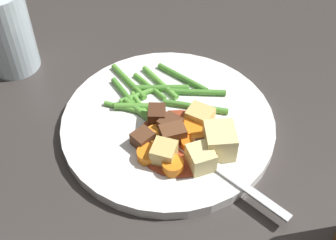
{
  "coord_description": "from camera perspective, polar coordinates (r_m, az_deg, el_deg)",
  "views": [
    {
      "loc": [
        0.39,
        -0.06,
        0.44
      ],
      "look_at": [
        0.0,
        0.0,
        0.01
      ],
      "focal_mm": 49.67,
      "sensor_mm": 36.0,
      "label": 1
    }
  ],
  "objects": [
    {
      "name": "green_bean_6",
      "position": [
        0.63,
        1.76,
        5.22
      ],
      "size": [
        0.06,
        0.06,
        0.01
      ],
      "primitive_type": "cylinder",
      "rotation": [
        0.0,
        1.57,
        3.87
      ],
      "color": "#4C8E33",
      "rests_on": "dinner_plate"
    },
    {
      "name": "green_bean_4",
      "position": [
        0.61,
        3.58,
        3.45
      ],
      "size": [
        0.02,
        0.07,
        0.01
      ],
      "primitive_type": "cylinder",
      "rotation": [
        0.0,
        1.57,
        4.51
      ],
      "color": "#4C8E33",
      "rests_on": "dinner_plate"
    },
    {
      "name": "green_bean_9",
      "position": [
        0.61,
        -1.06,
        3.94
      ],
      "size": [
        0.02,
        0.07,
        0.01
      ],
      "primitive_type": "cylinder",
      "rotation": [
        0.0,
        1.57,
        4.56
      ],
      "color": "#4C8E33",
      "rests_on": "dinner_plate"
    },
    {
      "name": "green_bean_11",
      "position": [
        0.59,
        -3.31,
        1.68
      ],
      "size": [
        0.05,
        0.02,
        0.01
      ],
      "primitive_type": "cylinder",
      "rotation": [
        0.0,
        1.57,
        3.46
      ],
      "color": "#66AD42",
      "rests_on": "dinner_plate"
    },
    {
      "name": "carrot_slice_3",
      "position": [
        0.56,
        3.18,
        -0.96
      ],
      "size": [
        0.04,
        0.04,
        0.01
      ],
      "primitive_type": "cylinder",
      "rotation": [
        0.0,
        0.0,
        0.18
      ],
      "color": "orange",
      "rests_on": "dinner_plate"
    },
    {
      "name": "meat_chunk_4",
      "position": [
        0.55,
        -3.12,
        -2.29
      ],
      "size": [
        0.03,
        0.03,
        0.02
      ],
      "primitive_type": "cube",
      "rotation": [
        0.0,
        0.0,
        0.61
      ],
      "color": "#56331E",
      "rests_on": "dinner_plate"
    },
    {
      "name": "green_bean_1",
      "position": [
        0.58,
        -2.89,
        0.61
      ],
      "size": [
        0.07,
        0.05,
        0.01
      ],
      "primitive_type": "cylinder",
      "rotation": [
        0.0,
        1.57,
        3.75
      ],
      "color": "#599E38",
      "rests_on": "dinner_plate"
    },
    {
      "name": "green_bean_3",
      "position": [
        0.59,
        3.4,
        1.65
      ],
      "size": [
        0.04,
        0.08,
        0.01
      ],
      "primitive_type": "cylinder",
      "rotation": [
        0.0,
        1.57,
        4.34
      ],
      "color": "#4C8E33",
      "rests_on": "dinner_plate"
    },
    {
      "name": "fork",
      "position": [
        0.53,
        6.32,
        -6.0
      ],
      "size": [
        0.15,
        0.12,
        0.0
      ],
      "color": "silver",
      "rests_on": "dinner_plate"
    },
    {
      "name": "potato_chunk_3",
      "position": [
        0.53,
        6.35,
        -2.56
      ],
      "size": [
        0.04,
        0.04,
        0.03
      ],
      "primitive_type": "cube",
      "rotation": [
        0.0,
        0.0,
        3.07
      ],
      "color": "#EAD68C",
      "rests_on": "dinner_plate"
    },
    {
      "name": "green_bean_2",
      "position": [
        0.62,
        -2.28,
        4.15
      ],
      "size": [
        0.06,
        0.04,
        0.01
      ],
      "primitive_type": "cylinder",
      "rotation": [
        0.0,
        1.57,
        3.7
      ],
      "color": "#599E38",
      "rests_on": "dinner_plate"
    },
    {
      "name": "carrot_slice_1",
      "position": [
        0.54,
        2.98,
        -2.86
      ],
      "size": [
        0.03,
        0.03,
        0.01
      ],
      "primitive_type": "cylinder",
      "rotation": [
        0.0,
        0.0,
        5.94
      ],
      "color": "orange",
      "rests_on": "dinner_plate"
    },
    {
      "name": "potato_chunk_1",
      "position": [
        0.53,
        -0.51,
        -4.09
      ],
      "size": [
        0.04,
        0.04,
        0.02
      ],
      "primitive_type": "cube",
      "rotation": [
        0.0,
        0.0,
        4.25
      ],
      "color": "#DBBC6B",
      "rests_on": "dinner_plate"
    },
    {
      "name": "green_bean_7",
      "position": [
        0.61,
        -5.5,
        3.46
      ],
      "size": [
        0.05,
        0.03,
        0.01
      ],
      "primitive_type": "cylinder",
      "rotation": [
        0.0,
        1.57,
        3.54
      ],
      "color": "#4C8E33",
      "rests_on": "dinner_plate"
    },
    {
      "name": "water_glass",
      "position": [
        0.67,
        -19.26,
        10.29
      ],
      "size": [
        0.07,
        0.07,
        0.12
      ],
      "primitive_type": "cylinder",
      "color": "silver",
      "rests_on": "ground_plane"
    },
    {
      "name": "green_bean_0",
      "position": [
        0.59,
        -4.36,
        1.26
      ],
      "size": [
        0.04,
        0.07,
        0.01
      ],
      "primitive_type": "cylinder",
      "rotation": [
        0.0,
        1.57,
        4.23
      ],
      "color": "#599E38",
      "rests_on": "dinner_plate"
    },
    {
      "name": "green_bean_8",
      "position": [
        0.59,
        -3.6,
        1.67
      ],
      "size": [
        0.02,
        0.06,
        0.01
      ],
      "primitive_type": "cylinder",
      "rotation": [
        0.0,
        1.57,
        4.52
      ],
      "color": "#599E38",
      "rests_on": "dinner_plate"
    },
    {
      "name": "meat_chunk_0",
      "position": [
        0.56,
        0.11,
        -0.68
      ],
      "size": [
        0.03,
        0.03,
        0.02
      ],
      "primitive_type": "cube",
      "rotation": [
        0.0,
        0.0,
        5.42
      ],
      "color": "#56331E",
      "rests_on": "dinner_plate"
    },
    {
      "name": "potato_chunk_2",
      "position": [
        0.52,
        4.04,
        -4.68
      ],
      "size": [
        0.03,
        0.03,
        0.03
      ],
      "primitive_type": "cube",
      "rotation": [
        0.0,
        0.0,
        0.19
      ],
      "color": "#EAD68C",
      "rests_on": "dinner_plate"
    },
    {
      "name": "stew_sauce",
      "position": [
        0.55,
        1.38,
        -2.72
      ],
      "size": [
        0.1,
        0.1,
        0.0
      ],
      "primitive_type": "cylinder",
      "color": "#93381E",
      "rests_on": "dinner_plate"
    },
    {
      "name": "meat_chunk_1",
      "position": [
        0.55,
        0.72,
        -1.8
      ],
      "size": [
        0.02,
        0.03,
        0.02
      ],
      "primitive_type": "cube",
      "rotation": [
        0.0,
        0.0,
        0.14
      ],
      "color": "brown",
      "rests_on": "dinner_plate"
    },
    {
      "name": "carrot_slice_4",
      "position": [
        0.55,
        -1.35,
        -1.93
      ],
      "size": [
        0.04,
        0.04,
        0.01
      ],
      "primitive_type": "cylinder",
      "rotation": [
        0.0,
        0.0,
        0.56
      ],
      "color": "orange",
      "rests_on": "dinner_plate"
    },
    {
      "name": "carrot_slice_0",
      "position": [
        0.52,
        0.58,
        -5.66
      ],
      "size": [
        0.03,
        0.03,
        0.01
      ],
      "primitive_type": "cylinder",
      "rotation": [
        0.0,
        0.0,
        4.74
      ],
      "color": "orange",
      "rests_on": "dinner_plate"
    },
    {
      "name": "green_bean_10",
      "position": [
        0.62,
        -1.23,
        4.6
      ],
      "size": [
        0.07,
        0.04,
        0.01
      ],
      "primitive_type": "cylinder",
      "rotation": [
        0.0,
        1.57,
        3.62
      ],
      "color": "#66AD42",
      "rests_on": "dinner_plate"
    },
    {
      "name": "carrot_slice_2",
      "position": [
        0.53,
        -2.47,
        -4.25
      ],
      "size": [
        0.03,
        0.03,
        0.01
      ],
      "primitive_type": "cylinder",
      "rotation": [
        0.0,
        0.0,
        4.38
      ],
      "color": "orange",
      "rests_on": "dinner_plate"
    },
    {
      "name": "potato_chunk_0",
      "position": [
        0.57,
        3.95,
        0.43
      ],
      "size": [
        0.04,
        0.04,
        0.02
      ],
      "primitive_type": "cube",
      "rotation": [
        0.0,
        0.0,
        4.05
      ],
      "color": "#DBBC6B",
      "rests_on": "dinner_plate"
    },
    {
      "name": "carrot_slice_5",
      "position": [
        0.55,
        5.8,
        -2.08
      ],
      "size": [
        0.04,
        0.04,
        0.01
      ],
      "primitive_type": "cylinder",
      "rotation": [
        0.0,
        0.0,
        0.39
      ],
      "color": "orange",
      "rests_on": "dinner_plate"
    },
    {
      "name": "meat_chunk_2",
      "position": [
        0.57,
        -1.43,
        0.77
      ],
      "size": [
        0.03,
        0.03,
        0.02
      ],
      "primitive_type": "cube",
      "rotation": [
        0.0,
        0.0,
        2.95
      ],
      "color": "#4C2B19",
      "rests_on": "dinner_plate"
    },
    {
      "name": "dinner_plate",
      "position": [
        0.58,
        0.0,
        -0.49
      ],
      "size": [
        0.27,
        0.27,
        0.01
      ],
      "primitive_type": "cylinder",
      "color": "white",
      "rests_on": "ground_plane"
    },
    {
      "name": "ground_plane",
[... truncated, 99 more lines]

